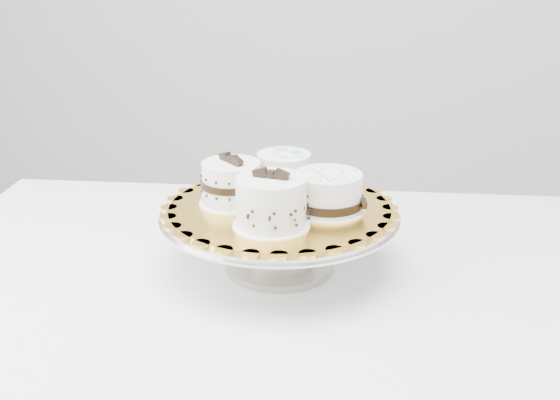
% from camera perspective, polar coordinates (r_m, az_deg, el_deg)
% --- Properties ---
extents(table, '(1.38, 1.01, 0.75)m').
position_cam_1_polar(table, '(1.26, -1.01, -8.65)').
color(table, white).
rests_on(table, floor).
extents(cake_stand, '(0.41, 0.41, 0.11)m').
position_cam_1_polar(cake_stand, '(1.20, -0.04, -2.33)').
color(cake_stand, gray).
rests_on(cake_stand, table).
extents(cake_board, '(0.44, 0.44, 0.01)m').
position_cam_1_polar(cake_board, '(1.18, -0.04, -0.67)').
color(cake_board, gold).
rests_on(cake_board, cake_stand).
extents(cake_swirl, '(0.12, 0.12, 0.10)m').
position_cam_1_polar(cake_swirl, '(1.09, -0.72, -0.28)').
color(cake_swirl, white).
rests_on(cake_swirl, cake_board).
extents(cake_banded, '(0.14, 0.14, 0.09)m').
position_cam_1_polar(cake_banded, '(1.19, -3.96, 1.26)').
color(cake_banded, white).
rests_on(cake_banded, cake_board).
extents(cake_dots, '(0.12, 0.12, 0.07)m').
position_cam_1_polar(cake_dots, '(1.24, 0.33, 2.27)').
color(cake_dots, white).
rests_on(cake_dots, cake_board).
extents(cake_ribbon, '(0.14, 0.14, 0.07)m').
position_cam_1_polar(cake_ribbon, '(1.16, 3.99, 0.54)').
color(cake_ribbon, white).
rests_on(cake_ribbon, cake_board).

